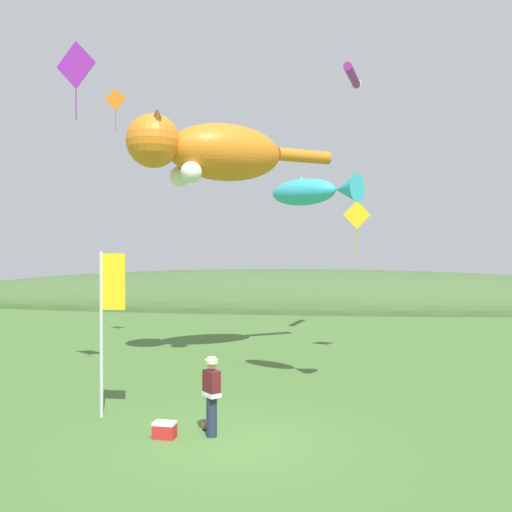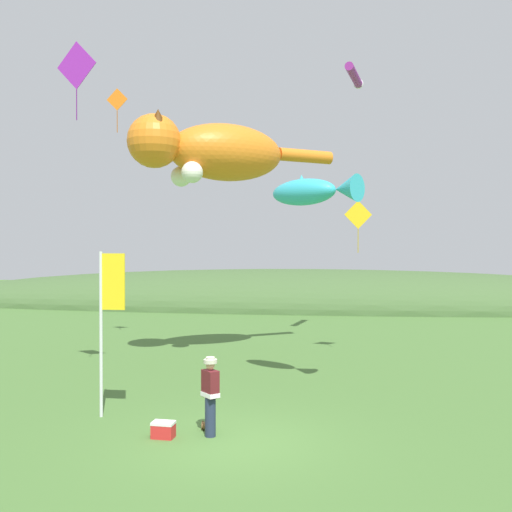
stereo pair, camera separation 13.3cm
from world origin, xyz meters
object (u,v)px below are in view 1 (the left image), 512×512
object	(u,v)px
kite_fish_windsock	(312,191)
kite_diamond_orange	(115,100)
festival_attendant	(212,394)
kite_diamond_gold	(357,215)
kite_giant_cat	(210,152)
festival_banner_pole	(107,309)
kite_tube_streamer	(352,76)
kite_spool	(206,426)
kite_diamond_violet	(76,65)
picnic_cooler	(165,430)

from	to	relation	value
kite_fish_windsock	kite_diamond_orange	bearing A→B (deg)	143.85
festival_attendant	kite_diamond_gold	distance (m)	11.12
kite_giant_cat	kite_fish_windsock	distance (m)	5.88
festival_attendant	festival_banner_pole	distance (m)	3.53
kite_giant_cat	kite_diamond_orange	bearing A→B (deg)	156.01
kite_tube_streamer	kite_diamond_orange	bearing A→B (deg)	-166.97
kite_spool	kite_tube_streamer	distance (m)	17.03
kite_giant_cat	kite_diamond_violet	size ratio (longest dim) A/B	3.14
kite_spool	picnic_cooler	bearing A→B (deg)	-140.55
kite_fish_windsock	kite_tube_streamer	distance (m)	10.15
kite_diamond_orange	kite_diamond_violet	xyz separation A→B (m)	(1.34, -6.68, -0.78)
kite_tube_streamer	kite_diamond_gold	bearing A→B (deg)	-89.18
kite_spool	festival_banner_pole	xyz separation A→B (m)	(-2.63, 0.69, 2.60)
kite_giant_cat	kite_spool	bearing A→B (deg)	-79.27
kite_diamond_gold	kite_diamond_orange	world-z (taller)	kite_diamond_orange
festival_attendant	kite_diamond_gold	size ratio (longest dim) A/B	0.90
kite_diamond_orange	kite_diamond_gold	bearing A→B (deg)	-3.84
festival_banner_pole	kite_diamond_violet	distance (m)	7.45
kite_spool	kite_diamond_gold	world-z (taller)	kite_diamond_gold
picnic_cooler	kite_giant_cat	size ratio (longest dim) A/B	0.07
kite_giant_cat	kite_diamond_gold	bearing A→B (deg)	13.38
festival_attendant	kite_spool	distance (m)	0.97
kite_tube_streamer	kite_spool	bearing A→B (deg)	-107.98
festival_attendant	kite_diamond_violet	size ratio (longest dim) A/B	0.77
kite_diamond_gold	kite_diamond_violet	distance (m)	11.11
kite_spool	kite_diamond_violet	distance (m)	10.86
kite_spool	kite_diamond_orange	bearing A→B (deg)	120.97
picnic_cooler	kite_diamond_violet	bearing A→B (deg)	135.11
picnic_cooler	kite_diamond_violet	distance (m)	10.70
kite_tube_streamer	kite_diamond_violet	distance (m)	12.41
festival_banner_pole	kite_diamond_orange	xyz separation A→B (m)	(-3.19, 9.02, 7.60)
kite_fish_windsock	kite_tube_streamer	bearing A→B (deg)	79.53
kite_fish_windsock	picnic_cooler	bearing A→B (deg)	-125.72
picnic_cooler	kite_diamond_gold	distance (m)	12.01
kite_giant_cat	festival_banner_pole	bearing A→B (deg)	-99.31
kite_fish_windsock	festival_banner_pole	bearing A→B (deg)	-148.67
festival_attendant	festival_banner_pole	xyz separation A→B (m)	(-2.85, 1.11, 1.75)
kite_giant_cat	kite_diamond_gold	size ratio (longest dim) A/B	3.64
festival_attendant	kite_tube_streamer	world-z (taller)	kite_tube_streamer
kite_diamond_gold	festival_attendant	bearing A→B (deg)	-111.33
festival_banner_pole	kite_diamond_violet	xyz separation A→B (m)	(-1.85, 2.33, 6.82)
festival_attendant	picnic_cooler	bearing A→B (deg)	-167.26
festival_banner_pole	kite_diamond_orange	bearing A→B (deg)	109.50
kite_giant_cat	festival_attendant	bearing A→B (deg)	-78.33
kite_giant_cat	kite_tube_streamer	xyz separation A→B (m)	(5.35, 4.18, 3.84)
kite_tube_streamer	kite_diamond_gold	size ratio (longest dim) A/B	1.36
kite_diamond_gold	kite_diamond_violet	world-z (taller)	kite_diamond_violet
kite_diamond_orange	festival_attendant	bearing A→B (deg)	-59.17
festival_attendant	festival_banner_pole	world-z (taller)	festival_banner_pole
kite_spool	kite_fish_windsock	size ratio (longest dim) A/B	0.07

